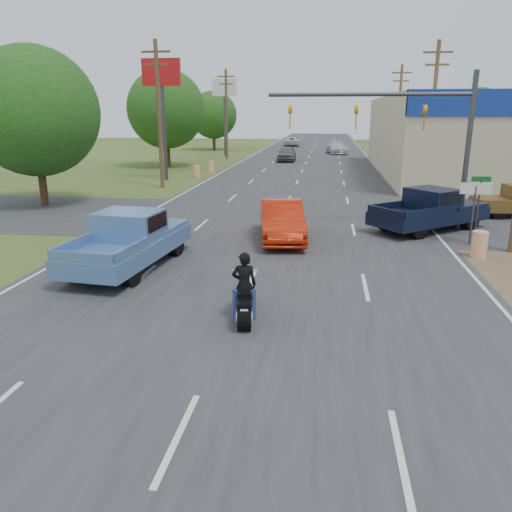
# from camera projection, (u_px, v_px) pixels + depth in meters

# --- Properties ---
(ground) EXTENTS (200.00, 200.00, 0.00)m
(ground) POSITION_uv_depth(u_px,v_px,m) (178.00, 438.00, 8.29)
(ground) COLOR #3A4B1E
(ground) RESTS_ON ground
(main_road) EXTENTS (15.00, 180.00, 0.02)m
(main_road) POSITION_uv_depth(u_px,v_px,m) (302.00, 171.00, 46.36)
(main_road) COLOR #2D2D30
(main_road) RESTS_ON ground
(cross_road) EXTENTS (120.00, 10.00, 0.02)m
(cross_road) POSITION_uv_depth(u_px,v_px,m) (280.00, 219.00, 25.42)
(cross_road) COLOR #2D2D30
(cross_road) RESTS_ON ground
(utility_pole_2) EXTENTS (2.00, 0.28, 10.00)m
(utility_pole_2) POSITION_uv_depth(u_px,v_px,m) (433.00, 111.00, 35.05)
(utility_pole_2) COLOR #4C3823
(utility_pole_2) RESTS_ON ground
(utility_pole_3) EXTENTS (2.00, 0.28, 10.00)m
(utility_pole_3) POSITION_uv_depth(u_px,v_px,m) (399.00, 112.00, 52.18)
(utility_pole_3) COLOR #4C3823
(utility_pole_3) RESTS_ON ground
(utility_pole_5) EXTENTS (2.00, 0.28, 10.00)m
(utility_pole_5) POSITION_uv_depth(u_px,v_px,m) (159.00, 111.00, 34.75)
(utility_pole_5) COLOR #4C3823
(utility_pole_5) RESTS_ON ground
(utility_pole_6) EXTENTS (2.00, 0.28, 10.00)m
(utility_pole_6) POSITION_uv_depth(u_px,v_px,m) (226.00, 112.00, 57.59)
(utility_pole_6) COLOR #4C3823
(utility_pole_6) RESTS_ON ground
(tree_0) EXTENTS (7.14, 7.14, 8.84)m
(tree_0) POSITION_uv_depth(u_px,v_px,m) (34.00, 112.00, 27.76)
(tree_0) COLOR #422D19
(tree_0) RESTS_ON ground
(tree_1) EXTENTS (7.56, 7.56, 9.36)m
(tree_1) POSITION_uv_depth(u_px,v_px,m) (166.00, 109.00, 48.54)
(tree_1) COLOR #422D19
(tree_1) RESTS_ON ground
(tree_2) EXTENTS (6.72, 6.72, 8.32)m
(tree_2) POSITION_uv_depth(u_px,v_px,m) (214.00, 115.00, 71.65)
(tree_2) COLOR #422D19
(tree_2) RESTS_ON ground
(tree_5) EXTENTS (7.98, 7.98, 9.88)m
(tree_5) POSITION_uv_depth(u_px,v_px,m) (479.00, 109.00, 93.05)
(tree_5) COLOR #422D19
(tree_5) RESTS_ON ground
(tree_6) EXTENTS (8.82, 8.82, 10.92)m
(tree_6) POSITION_uv_depth(u_px,v_px,m) (169.00, 106.00, 100.95)
(tree_6) COLOR #422D19
(tree_6) RESTS_ON ground
(barrel_0) EXTENTS (0.56, 0.56, 1.00)m
(barrel_0) POSITION_uv_depth(u_px,v_px,m) (479.00, 245.00, 18.50)
(barrel_0) COLOR orange
(barrel_0) RESTS_ON ground
(barrel_1) EXTENTS (0.56, 0.56, 1.00)m
(barrel_1) POSITION_uv_depth(u_px,v_px,m) (442.00, 205.00, 26.53)
(barrel_1) COLOR orange
(barrel_1) RESTS_ON ground
(barrel_2) EXTENTS (0.56, 0.56, 1.00)m
(barrel_2) POSITION_uv_depth(u_px,v_px,m) (197.00, 172.00, 41.66)
(barrel_2) COLOR orange
(barrel_2) RESTS_ON ground
(barrel_3) EXTENTS (0.56, 0.56, 1.00)m
(barrel_3) POSITION_uv_depth(u_px,v_px,m) (211.00, 167.00, 45.42)
(barrel_3) COLOR orange
(barrel_3) RESTS_ON ground
(pole_sign_left_near) EXTENTS (3.00, 0.35, 9.20)m
(pole_sign_left_near) POSITION_uv_depth(u_px,v_px,m) (162.00, 86.00, 38.18)
(pole_sign_left_near) COLOR #3F3F44
(pole_sign_left_near) RESTS_ON ground
(pole_sign_left_far) EXTENTS (3.00, 0.35, 9.20)m
(pole_sign_left_far) POSITION_uv_depth(u_px,v_px,m) (225.00, 96.00, 61.03)
(pole_sign_left_far) COLOR #3F3F44
(pole_sign_left_far) RESTS_ON ground
(lane_sign) EXTENTS (1.20, 0.08, 2.52)m
(lane_sign) POSITION_uv_depth(u_px,v_px,m) (475.00, 198.00, 19.99)
(lane_sign) COLOR #3F3F44
(lane_sign) RESTS_ON ground
(street_name_sign) EXTENTS (0.80, 0.08, 2.61)m
(street_name_sign) POSITION_uv_depth(u_px,v_px,m) (479.00, 200.00, 21.41)
(street_name_sign) COLOR #3F3F44
(street_name_sign) RESTS_ON ground
(signal_mast) EXTENTS (9.12, 0.40, 7.00)m
(signal_mast) POSITION_uv_depth(u_px,v_px,m) (408.00, 122.00, 22.36)
(signal_mast) COLOR #3F3F44
(signal_mast) RESTS_ON ground
(red_convertible) EXTENTS (2.45, 5.14, 1.63)m
(red_convertible) POSITION_uv_depth(u_px,v_px,m) (282.00, 221.00, 21.00)
(red_convertible) COLOR #AB1D07
(red_convertible) RESTS_ON ground
(motorcycle) EXTENTS (0.78, 2.23, 1.13)m
(motorcycle) POSITION_uv_depth(u_px,v_px,m) (244.00, 302.00, 12.83)
(motorcycle) COLOR black
(motorcycle) RESTS_ON ground
(rider) EXTENTS (0.69, 0.51, 1.73)m
(rider) POSITION_uv_depth(u_px,v_px,m) (244.00, 288.00, 12.79)
(rider) COLOR black
(rider) RESTS_ON ground
(blue_pickup) EXTENTS (2.87, 6.14, 1.97)m
(blue_pickup) POSITION_uv_depth(u_px,v_px,m) (131.00, 239.00, 17.30)
(blue_pickup) COLOR black
(blue_pickup) RESTS_ON ground
(navy_pickup) EXTENTS (5.87, 5.39, 1.92)m
(navy_pickup) POSITION_uv_depth(u_px,v_px,m) (432.00, 209.00, 22.79)
(navy_pickup) COLOR black
(navy_pickup) RESTS_ON ground
(distant_car_grey) EXTENTS (2.08, 4.93, 1.67)m
(distant_car_grey) POSITION_uv_depth(u_px,v_px,m) (287.00, 154.00, 55.71)
(distant_car_grey) COLOR #5C5C61
(distant_car_grey) RESTS_ON ground
(distant_car_silver) EXTENTS (3.07, 5.73, 1.58)m
(distant_car_silver) POSITION_uv_depth(u_px,v_px,m) (337.00, 148.00, 66.05)
(distant_car_silver) COLOR silver
(distant_car_silver) RESTS_ON ground
(distant_car_white) EXTENTS (2.65, 5.30, 1.44)m
(distant_car_white) POSITION_uv_depth(u_px,v_px,m) (292.00, 142.00, 81.54)
(distant_car_white) COLOR silver
(distant_car_white) RESTS_ON ground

